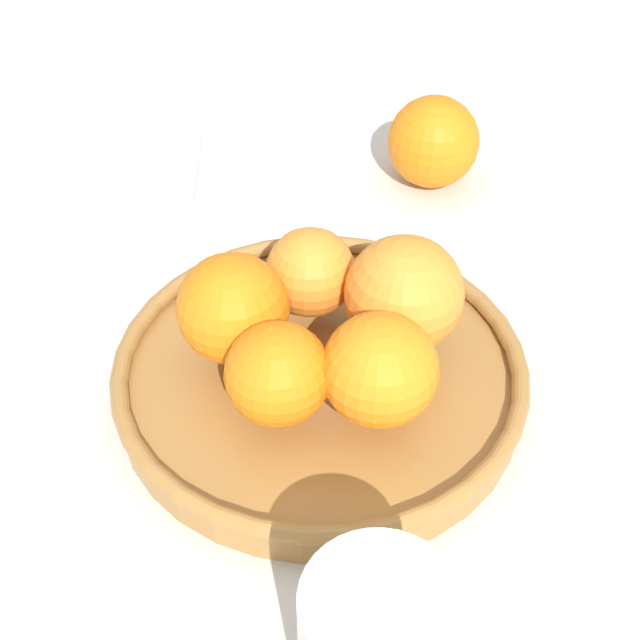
{
  "coord_description": "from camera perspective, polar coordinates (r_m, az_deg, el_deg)",
  "views": [
    {
      "loc": [
        0.43,
        -0.05,
        0.47
      ],
      "look_at": [
        0.0,
        0.0,
        0.07
      ],
      "focal_mm": 50.0,
      "sensor_mm": 36.0,
      "label": 1
    }
  ],
  "objects": [
    {
      "name": "orange_pile",
      "position": [
        0.59,
        0.55,
        -0.06
      ],
      "size": [
        0.18,
        0.19,
        0.08
      ],
      "color": "orange",
      "rests_on": "fruit_bowl"
    },
    {
      "name": "fruit_bowl",
      "position": [
        0.63,
        0.0,
        -3.54
      ],
      "size": [
        0.29,
        0.29,
        0.03
      ],
      "color": "#A57238",
      "rests_on": "ground_plane"
    },
    {
      "name": "napkin_folded",
      "position": [
        0.87,
        -12.05,
        9.54
      ],
      "size": [
        0.14,
        0.14,
        0.01
      ],
      "primitive_type": "cube",
      "rotation": [
        0.0,
        0.0,
        -0.08
      ],
      "color": "silver",
      "rests_on": "ground_plane"
    },
    {
      "name": "ground_plane",
      "position": [
        0.64,
        0.0,
        -4.56
      ],
      "size": [
        4.0,
        4.0,
        0.0
      ],
      "primitive_type": "plane",
      "color": "beige"
    },
    {
      "name": "stray_orange",
      "position": [
        0.83,
        7.27,
        11.24
      ],
      "size": [
        0.08,
        0.08,
        0.08
      ],
      "primitive_type": "sphere",
      "color": "orange",
      "rests_on": "ground_plane"
    }
  ]
}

